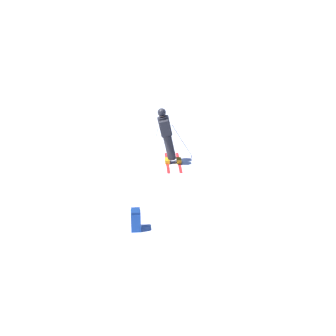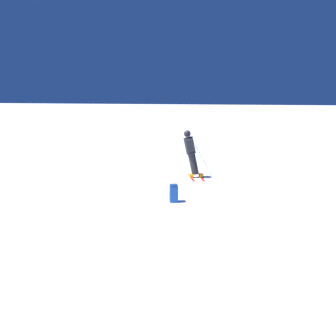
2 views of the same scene
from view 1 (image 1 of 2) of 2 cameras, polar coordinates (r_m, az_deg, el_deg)
ground_plane at (r=14.78m, az=-3.71°, el=1.31°), size 300.00×300.00×0.00m
skier at (r=13.95m, az=-0.19°, el=4.25°), size 1.38×1.67×1.76m
spare_backpack at (r=10.64m, az=-3.95°, el=-6.33°), size 0.33×0.37×0.50m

